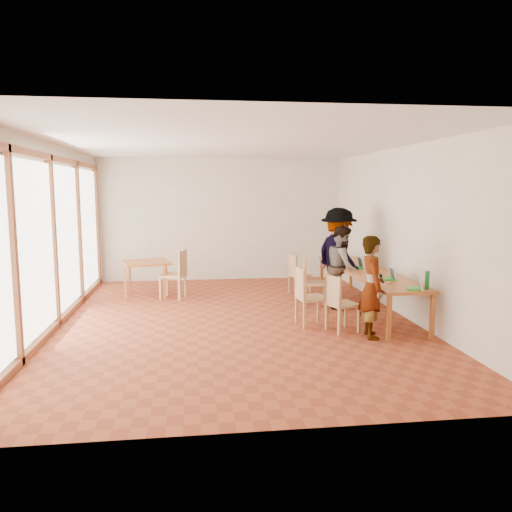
{
  "coord_description": "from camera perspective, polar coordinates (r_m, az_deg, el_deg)",
  "views": [
    {
      "loc": [
        -0.72,
        -8.37,
        2.26
      ],
      "look_at": [
        0.38,
        0.13,
        1.1
      ],
      "focal_mm": 35.0,
      "sensor_mm": 36.0,
      "label": 1
    }
  ],
  "objects": [
    {
      "name": "chair_far",
      "position": [
        9.66,
        6.14,
        -2.34
      ],
      "size": [
        0.51,
        0.51,
        0.51
      ],
      "rotation": [
        0.0,
        0.0,
        -0.16
      ],
      "color": "tan",
      "rests_on": "ground"
    },
    {
      "name": "person_near",
      "position": [
        7.76,
        13.11,
        -3.46
      ],
      "size": [
        0.43,
        0.6,
        1.57
      ],
      "primitive_type": "imported",
      "rotation": [
        0.0,
        0.0,
        1.48
      ],
      "color": "gray",
      "rests_on": "ground"
    },
    {
      "name": "chair_mid",
      "position": [
        8.25,
        5.74,
        -3.93
      ],
      "size": [
        0.51,
        0.51,
        0.52
      ],
      "rotation": [
        0.0,
        0.0,
        0.12
      ],
      "color": "tan",
      "rests_on": "ground"
    },
    {
      "name": "green_bottle",
      "position": [
        7.95,
        18.97,
        -2.63
      ],
      "size": [
        0.07,
        0.07,
        0.28
      ],
      "primitive_type": "cylinder",
      "color": "#166D2A",
      "rests_on": "communal_table"
    },
    {
      "name": "window_wall",
      "position": [
        8.7,
        -22.26,
        2.12
      ],
      "size": [
        0.1,
        8.0,
        3.0
      ],
      "primitive_type": "cube",
      "color": "white",
      "rests_on": "ground"
    },
    {
      "name": "chair_near",
      "position": [
        7.99,
        9.34,
        -4.66
      ],
      "size": [
        0.53,
        0.53,
        0.49
      ],
      "rotation": [
        0.0,
        0.0,
        0.29
      ],
      "color": "tan",
      "rests_on": "ground"
    },
    {
      "name": "person_far",
      "position": [
        9.99,
        9.38,
        0.04
      ],
      "size": [
        1.03,
        1.38,
        1.89
      ],
      "primitive_type": "imported",
      "rotation": [
        0.0,
        0.0,
        1.87
      ],
      "color": "gray",
      "rests_on": "ground"
    },
    {
      "name": "yellow_mug",
      "position": [
        10.14,
        9.65,
        -0.69
      ],
      "size": [
        0.15,
        0.15,
        0.09
      ],
      "primitive_type": "imported",
      "rotation": [
        0.0,
        0.0,
        0.29
      ],
      "color": "orange",
      "rests_on": "communal_table"
    },
    {
      "name": "black_pouch",
      "position": [
        8.66,
        13.43,
        -2.24
      ],
      "size": [
        0.16,
        0.26,
        0.09
      ],
      "primitive_type": "cube",
      "color": "black",
      "rests_on": "communal_table"
    },
    {
      "name": "wall_front",
      "position": [
        4.49,
        1.97,
        -2.01
      ],
      "size": [
        6.0,
        0.1,
        3.0
      ],
      "primitive_type": "cube",
      "color": "#F0E3CF",
      "rests_on": "ground"
    },
    {
      "name": "wall_back",
      "position": [
        12.41,
        -4.02,
        4.18
      ],
      "size": [
        6.0,
        0.1,
        3.0
      ],
      "primitive_type": "cube",
      "color": "#F0E3CF",
      "rests_on": "ground"
    },
    {
      "name": "communal_table",
      "position": [
        9.53,
        12.52,
        -1.88
      ],
      "size": [
        0.8,
        4.0,
        0.75
      ],
      "color": "#B35D27",
      "rests_on": "ground"
    },
    {
      "name": "pink_phone",
      "position": [
        8.32,
        14.86,
        -2.95
      ],
      "size": [
        0.05,
        0.1,
        0.01
      ],
      "primitive_type": "cube",
      "color": "#C64584",
      "rests_on": "communal_table"
    },
    {
      "name": "condiment_cup",
      "position": [
        8.55,
        13.36,
        -2.47
      ],
      "size": [
        0.08,
        0.08,
        0.06
      ],
      "primitive_type": "cylinder",
      "color": "white",
      "rests_on": "communal_table"
    },
    {
      "name": "laptop_far",
      "position": [
        9.77,
        11.62,
        -0.99
      ],
      "size": [
        0.23,
        0.27,
        0.22
      ],
      "rotation": [
        0.0,
        0.0,
        0.01
      ],
      "color": "green",
      "rests_on": "communal_table"
    },
    {
      "name": "chair_empty",
      "position": [
        10.76,
        4.62,
        -1.59
      ],
      "size": [
        0.49,
        0.49,
        0.46
      ],
      "rotation": [
        0.0,
        0.0,
        0.25
      ],
      "color": "tan",
      "rests_on": "ground"
    },
    {
      "name": "clear_glass",
      "position": [
        8.12,
        13.65,
        -2.9
      ],
      "size": [
        0.07,
        0.07,
        0.09
      ],
      "primitive_type": "cylinder",
      "color": "silver",
      "rests_on": "communal_table"
    },
    {
      "name": "ceiling",
      "position": [
        8.43,
        -2.49,
        12.88
      ],
      "size": [
        6.0,
        8.0,
        0.04
      ],
      "primitive_type": "cube",
      "color": "white",
      "rests_on": "wall_back"
    },
    {
      "name": "side_table",
      "position": [
        10.72,
        -12.43,
        -1.01
      ],
      "size": [
        0.9,
        0.9,
        0.75
      ],
      "rotation": [
        0.0,
        0.0,
        0.25
      ],
      "color": "#B35D27",
      "rests_on": "ground"
    },
    {
      "name": "person_mid",
      "position": [
        9.67,
        9.85,
        -1.2
      ],
      "size": [
        0.8,
        0.9,
        1.56
      ],
      "primitive_type": "imported",
      "rotation": [
        0.0,
        0.0,
        1.26
      ],
      "color": "gray",
      "rests_on": "ground"
    },
    {
      "name": "laptop_near",
      "position": [
        7.91,
        17.88,
        -3.22
      ],
      "size": [
        0.31,
        0.32,
        0.22
      ],
      "rotation": [
        0.0,
        0.0,
        -0.36
      ],
      "color": "green",
      "rests_on": "communal_table"
    },
    {
      "name": "laptop_mid",
      "position": [
        8.64,
        15.06,
        -2.21
      ],
      "size": [
        0.25,
        0.28,
        0.23
      ],
      "rotation": [
        0.0,
        0.0,
        -0.06
      ],
      "color": "green",
      "rests_on": "communal_table"
    },
    {
      "name": "chair_spare",
      "position": [
        10.39,
        -8.94,
        -1.47
      ],
      "size": [
        0.59,
        0.59,
        0.54
      ],
      "rotation": [
        0.0,
        0.0,
        2.84
      ],
      "color": "tan",
      "rests_on": "ground"
    },
    {
      "name": "wall_right",
      "position": [
        9.19,
        16.58,
        2.65
      ],
      "size": [
        0.1,
        8.0,
        3.0
      ],
      "primitive_type": "cube",
      "color": "#F0E3CF",
      "rests_on": "ground"
    },
    {
      "name": "ground",
      "position": [
        8.7,
        -2.37,
        -7.36
      ],
      "size": [
        8.0,
        8.0,
        0.0
      ],
      "primitive_type": "plane",
      "color": "#9F4526",
      "rests_on": "ground"
    }
  ]
}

